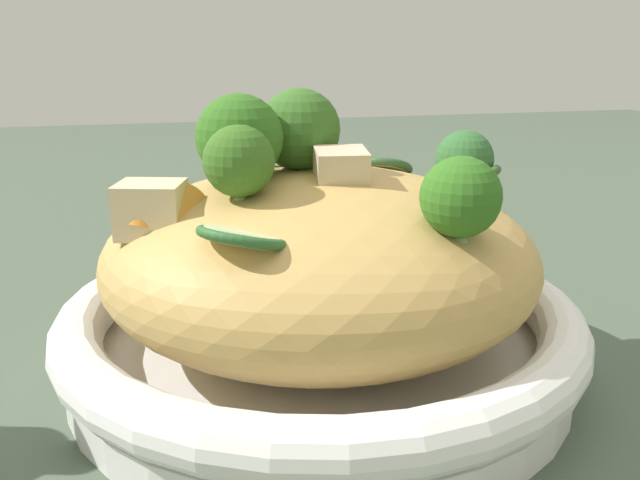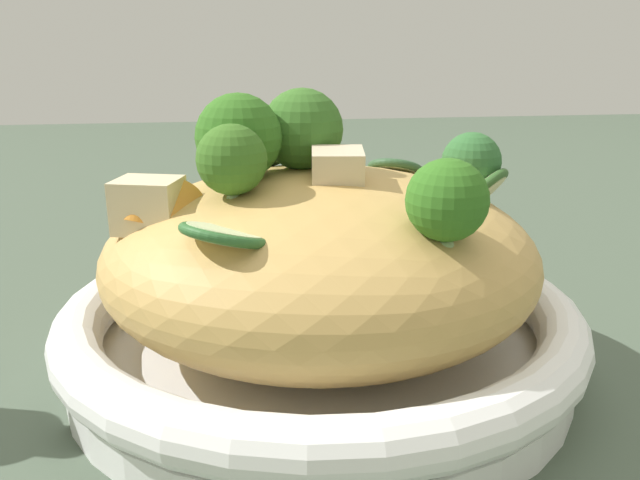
{
  "view_description": "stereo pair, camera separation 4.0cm",
  "coord_description": "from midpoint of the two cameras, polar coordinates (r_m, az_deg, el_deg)",
  "views": [
    {
      "loc": [
        -0.1,
        -0.37,
        0.2
      ],
      "look_at": [
        0.0,
        0.0,
        0.08
      ],
      "focal_mm": 36.32,
      "sensor_mm": 36.0,
      "label": 1
    },
    {
      "loc": [
        -0.06,
        -0.38,
        0.2
      ],
      "look_at": [
        0.0,
        0.0,
        0.08
      ],
      "focal_mm": 36.32,
      "sensor_mm": 36.0,
      "label": 2
    }
  ],
  "objects": [
    {
      "name": "chicken_chunks",
      "position": [
        0.36,
        -11.1,
        4.04
      ],
      "size": [
        0.14,
        0.04,
        0.04
      ],
      "color": "beige",
      "rests_on": "serving_bowl"
    },
    {
      "name": "zucchini_slices",
      "position": [
        0.39,
        2.55,
        3.96
      ],
      "size": [
        0.21,
        0.19,
        0.04
      ],
      "color": "beige",
      "rests_on": "serving_bowl"
    },
    {
      "name": "serving_bowl",
      "position": [
        0.42,
        -2.75,
        -7.77
      ],
      "size": [
        0.32,
        0.32,
        0.05
      ],
      "color": "white",
      "rests_on": "ground_plane"
    },
    {
      "name": "noodle_heap",
      "position": [
        0.4,
        -2.85,
        -1.5
      ],
      "size": [
        0.26,
        0.26,
        0.11
      ],
      "color": "tan",
      "rests_on": "serving_bowl"
    },
    {
      "name": "ground_plane",
      "position": [
        0.43,
        -2.7,
        -10.93
      ],
      "size": [
        3.0,
        3.0,
        0.0
      ],
      "primitive_type": "plane",
      "color": "#455443"
    },
    {
      "name": "broccoli_florets",
      "position": [
        0.38,
        -4.06,
        7.94
      ],
      "size": [
        0.2,
        0.2,
        0.08
      ],
      "color": "#98B57C",
      "rests_on": "serving_bowl"
    },
    {
      "name": "carrot_coins",
      "position": [
        0.36,
        -9.68,
        3.05
      ],
      "size": [
        0.2,
        0.04,
        0.03
      ],
      "color": "orange",
      "rests_on": "serving_bowl"
    }
  ]
}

